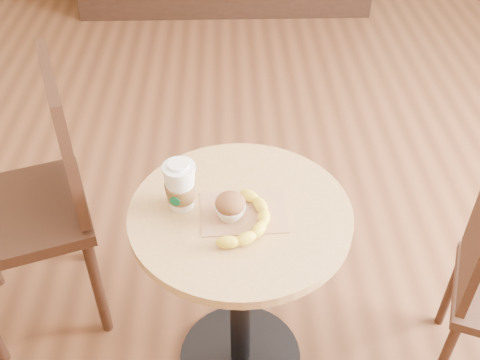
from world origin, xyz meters
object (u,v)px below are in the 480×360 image
Objects in this scene: muffin at (230,207)px; banana at (246,218)px; chair_left at (38,196)px; coffee_cup at (180,187)px; cafe_table at (240,267)px.

banana is (0.04, -0.02, -0.02)m from muffin.
coffee_cup is (0.52, -0.26, 0.26)m from chair_left.
muffin reaches higher than cafe_table.
cafe_table is 0.27m from banana.
cafe_table is at bearing 8.54° from coffee_cup.
coffee_cup is at bearing -178.74° from banana.
coffee_cup is 0.15m from muffin.
coffee_cup reaches higher than banana.
banana is at bearing -30.85° from muffin.
coffee_cup is at bearing 170.41° from cafe_table.
coffee_cup is at bearing 158.88° from muffin.
banana is (0.18, -0.08, -0.05)m from coffee_cup.
banana is at bearing -5.38° from coffee_cup.
chair_left reaches higher than coffee_cup.
cafe_table is 4.92× the size of coffee_cup.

